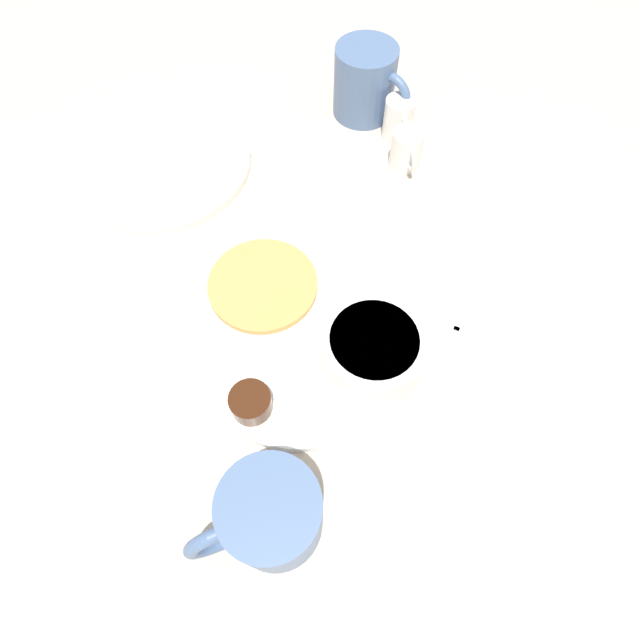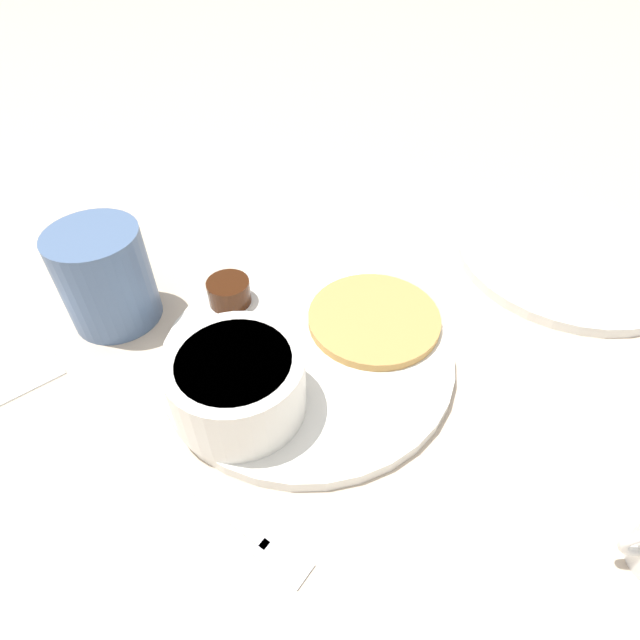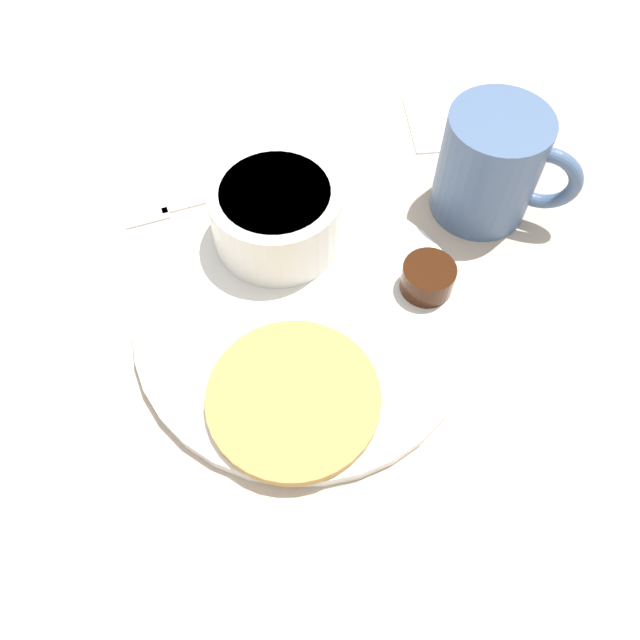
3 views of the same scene
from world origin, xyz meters
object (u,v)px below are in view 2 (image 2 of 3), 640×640
at_px(bowl, 237,382).
at_px(coffee_mug, 106,275).
at_px(plate, 307,353).
at_px(fork, 245,529).

relative_size(bowl, coffee_mug, 0.91).
bearing_deg(plate, coffee_mug, -136.89).
bearing_deg(bowl, coffee_mug, -161.05).
distance_m(plate, fork, 0.17).
distance_m(bowl, coffee_mug, 0.19).
bearing_deg(plate, fork, -43.39).
relative_size(bowl, fork, 0.80).
xyz_separation_m(bowl, fork, (0.10, -0.04, -0.04)).
bearing_deg(bowl, plate, 110.56).
bearing_deg(coffee_mug, fork, 4.98).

